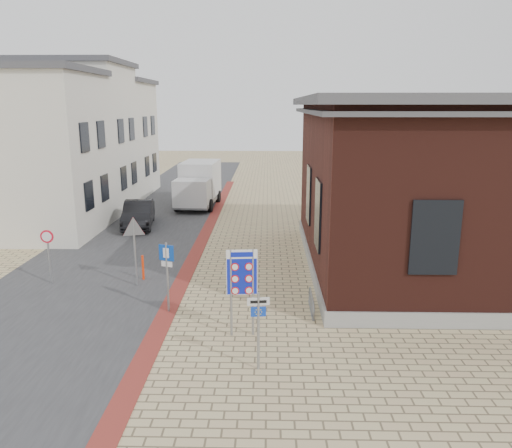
% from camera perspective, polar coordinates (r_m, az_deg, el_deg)
% --- Properties ---
extents(ground, '(120.00, 120.00, 0.00)m').
position_cam_1_polar(ground, '(14.48, -3.69, -13.21)').
color(ground, tan).
rests_on(ground, ground).
extents(road_strip, '(7.00, 60.00, 0.02)m').
position_cam_1_polar(road_strip, '(29.40, -11.89, 0.42)').
color(road_strip, '#38383A').
rests_on(road_strip, ground).
extents(curb_strip, '(0.60, 40.00, 0.02)m').
position_cam_1_polar(curb_strip, '(24.00, -6.40, -2.29)').
color(curb_strip, maroon).
rests_on(curb_strip, ground).
extents(brick_building, '(13.00, 13.00, 6.80)m').
position_cam_1_polar(brick_building, '(21.56, 22.56, 4.41)').
color(brick_building, gray).
rests_on(brick_building, ground).
extents(townhouse_near, '(7.40, 6.40, 8.30)m').
position_cam_1_polar(townhouse_near, '(27.81, -24.91, 7.42)').
color(townhouse_near, silver).
rests_on(townhouse_near, ground).
extents(townhouse_mid, '(7.40, 6.40, 9.10)m').
position_cam_1_polar(townhouse_mid, '(33.26, -20.47, 9.30)').
color(townhouse_mid, silver).
rests_on(townhouse_mid, ground).
extents(townhouse_far, '(7.40, 6.40, 8.30)m').
position_cam_1_polar(townhouse_far, '(38.92, -17.18, 9.44)').
color(townhouse_far, silver).
rests_on(townhouse_far, ground).
extents(bike_rack, '(0.08, 1.80, 0.60)m').
position_cam_1_polar(bike_rack, '(16.38, 6.37, -8.98)').
color(bike_rack, slate).
rests_on(bike_rack, ground).
extents(sedan, '(2.12, 4.43, 1.40)m').
position_cam_1_polar(sedan, '(27.94, -13.29, 1.12)').
color(sedan, black).
rests_on(sedan, ground).
extents(box_truck, '(2.59, 5.59, 2.86)m').
position_cam_1_polar(box_truck, '(32.83, -6.58, 4.58)').
color(box_truck, slate).
rests_on(box_truck, ground).
extents(border_sign, '(0.88, 0.13, 2.57)m').
position_cam_1_polar(border_sign, '(14.10, -1.62, -5.80)').
color(border_sign, gray).
rests_on(border_sign, ground).
extents(essen_sign, '(0.55, 0.11, 2.04)m').
position_cam_1_polar(essen_sign, '(12.50, 0.27, -10.96)').
color(essen_sign, gray).
rests_on(essen_sign, ground).
extents(parking_sign, '(0.49, 0.20, 2.31)m').
position_cam_1_polar(parking_sign, '(15.99, -10.15, -4.73)').
color(parking_sign, gray).
rests_on(parking_sign, ground).
extents(yield_sign, '(0.88, 0.32, 2.55)m').
position_cam_1_polar(yield_sign, '(18.45, -13.78, -1.18)').
color(yield_sign, gray).
rests_on(yield_sign, ground).
extents(speed_sign, '(0.49, 0.07, 2.07)m').
position_cam_1_polar(speed_sign, '(19.83, -22.64, -2.62)').
color(speed_sign, gray).
rests_on(speed_sign, ground).
extents(bollard, '(0.09, 0.09, 0.97)m').
position_cam_1_polar(bollard, '(19.44, -12.79, -4.89)').
color(bollard, '#FF380D').
rests_on(bollard, ground).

